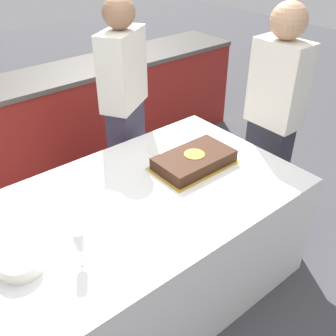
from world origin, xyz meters
TOP-DOWN VIEW (x-y plane):
  - ground_plane at (0.00, 0.00)m, footprint 14.00×14.00m
  - back_counter at (0.00, 1.63)m, footprint 4.40×0.58m
  - dining_table at (0.00, 0.00)m, footprint 1.92×1.11m
  - cake at (0.48, 0.04)m, footprint 0.52×0.32m
  - plate_stack at (-0.67, -0.10)m, footprint 0.19×0.19m
  - wine_glass at (-0.45, -0.23)m, footprint 0.06×0.06m
  - side_plate_near_cake at (0.45, 0.32)m, footprint 0.21×0.21m
  - person_cutting_cake at (0.48, 0.77)m, footprint 0.44×0.38m
  - person_seated_right at (1.18, 0.00)m, footprint 0.23×0.36m

SIDE VIEW (x-z plane):
  - ground_plane at x=0.00m, z-range 0.00..0.00m
  - dining_table at x=0.00m, z-range 0.00..0.75m
  - back_counter at x=0.00m, z-range 0.00..0.92m
  - side_plate_near_cake at x=0.45m, z-range 0.75..0.75m
  - plate_stack at x=-0.67m, z-range 0.75..0.81m
  - cake at x=0.48m, z-range 0.74..0.83m
  - person_cutting_cake at x=0.48m, z-range 0.03..1.67m
  - person_seated_right at x=1.18m, z-range 0.05..1.67m
  - wine_glass at x=-0.45m, z-range 0.78..0.95m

